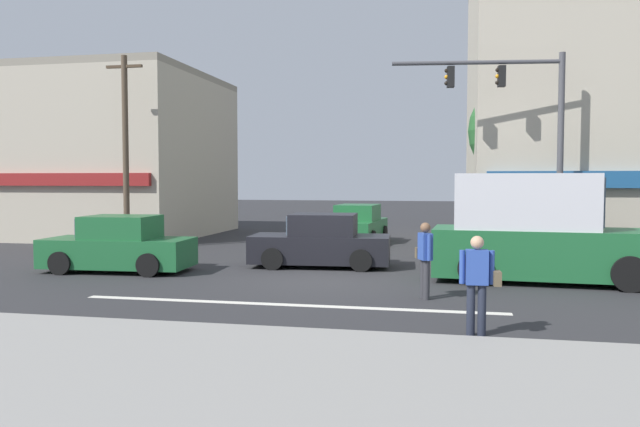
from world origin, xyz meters
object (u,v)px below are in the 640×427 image
(traffic_light_mast, at_px, (526,124))
(pedestrian_mid_crossing, at_px, (425,255))
(street_tree, at_px, (523,131))
(sedan_approaching_near, at_px, (119,246))
(sedan_crossing_leftbound, at_px, (358,226))
(sedan_waiting_far, at_px, (321,243))
(pedestrian_foreground_with_bag, at_px, (478,279))
(box_truck_parked_curbside, at_px, (538,233))
(utility_pole_near_left, at_px, (126,149))

(traffic_light_mast, relative_size, pedestrian_mid_crossing, 3.71)
(street_tree, bearing_deg, sedan_approaching_near, -151.65)
(sedan_crossing_leftbound, height_order, sedan_approaching_near, same)
(sedan_approaching_near, distance_m, sedan_waiting_far, 5.79)
(pedestrian_foreground_with_bag, relative_size, pedestrian_mid_crossing, 1.00)
(traffic_light_mast, relative_size, sedan_crossing_leftbound, 1.47)
(pedestrian_foreground_with_bag, bearing_deg, pedestrian_mid_crossing, 107.74)
(street_tree, relative_size, sedan_waiting_far, 1.45)
(box_truck_parked_curbside, relative_size, pedestrian_mid_crossing, 3.41)
(utility_pole_near_left, bearing_deg, sedan_waiting_far, -20.51)
(street_tree, distance_m, sedan_waiting_far, 8.23)
(street_tree, relative_size, pedestrian_mid_crossing, 3.64)
(sedan_crossing_leftbound, distance_m, pedestrian_mid_crossing, 11.93)
(street_tree, bearing_deg, sedan_waiting_far, -145.95)
(street_tree, relative_size, traffic_light_mast, 0.98)
(sedan_waiting_far, bearing_deg, pedestrian_foreground_with_bag, -60.82)
(sedan_crossing_leftbound, bearing_deg, utility_pole_near_left, -152.98)
(sedan_crossing_leftbound, xyz_separation_m, sedan_approaching_near, (-5.51, -9.15, 0.00))
(box_truck_parked_curbside, xyz_separation_m, pedestrian_foreground_with_bag, (-1.74, -5.96, -0.30))
(street_tree, xyz_separation_m, pedestrian_mid_crossing, (-2.94, -8.60, -3.29))
(sedan_approaching_near, bearing_deg, traffic_light_mast, 13.83)
(sedan_crossing_leftbound, bearing_deg, traffic_light_mast, -47.94)
(sedan_approaching_near, xyz_separation_m, sedan_waiting_far, (5.41, 2.08, 0.00))
(traffic_light_mast, xyz_separation_m, pedestrian_foreground_with_bag, (-1.66, -8.21, -3.22))
(sedan_waiting_far, bearing_deg, utility_pole_near_left, 159.49)
(street_tree, height_order, pedestrian_mid_crossing, street_tree)
(utility_pole_near_left, relative_size, sedan_crossing_leftbound, 1.69)
(utility_pole_near_left, bearing_deg, street_tree, 4.83)
(sedan_approaching_near, bearing_deg, box_truck_parked_curbside, 2.60)
(sedan_waiting_far, bearing_deg, sedan_approaching_near, -158.98)
(utility_pole_near_left, height_order, sedan_waiting_far, utility_pole_near_left)
(pedestrian_mid_crossing, bearing_deg, sedan_crossing_leftbound, 105.13)
(traffic_light_mast, distance_m, pedestrian_mid_crossing, 6.61)
(sedan_approaching_near, bearing_deg, sedan_waiting_far, 21.02)
(pedestrian_foreground_with_bag, bearing_deg, utility_pole_near_left, 139.16)
(pedestrian_foreground_with_bag, bearing_deg, sedan_approaching_near, 150.47)
(sedan_crossing_leftbound, distance_m, sedan_waiting_far, 7.07)
(traffic_light_mast, distance_m, sedan_approaching_near, 12.10)
(box_truck_parked_curbside, bearing_deg, street_tree, 87.84)
(traffic_light_mast, height_order, sedan_waiting_far, traffic_light_mast)
(sedan_crossing_leftbound, relative_size, sedan_approaching_near, 1.01)
(sedan_approaching_near, distance_m, pedestrian_mid_crossing, 8.94)
(sedan_waiting_far, bearing_deg, traffic_light_mast, 6.76)
(traffic_light_mast, height_order, sedan_approaching_near, traffic_light_mast)
(street_tree, height_order, sedan_crossing_leftbound, street_tree)
(pedestrian_foreground_with_bag, xyz_separation_m, pedestrian_mid_crossing, (-0.98, 3.08, 0.00))
(utility_pole_near_left, xyz_separation_m, box_truck_parked_curbside, (13.87, -4.53, -2.45))
(street_tree, relative_size, pedestrian_foreground_with_bag, 3.64)
(street_tree, height_order, box_truck_parked_curbside, street_tree)
(sedan_approaching_near, xyz_separation_m, pedestrian_foreground_with_bag, (9.61, -5.44, 0.24))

